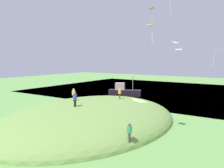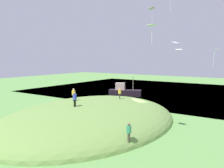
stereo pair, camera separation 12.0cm
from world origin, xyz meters
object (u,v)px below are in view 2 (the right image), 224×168
Objects in this scene: kite_1 at (176,43)px; person_near_shore at (120,92)px; kite_4 at (171,0)px; person_with_child at (74,93)px; mooring_post at (124,104)px; boat_on_lake at (124,92)px; person_on_hilltop at (75,97)px; kite_0 at (179,50)px; kite_5 at (152,9)px; kite_3 at (152,26)px; person_walking_path at (129,130)px; kite_2 at (216,51)px.

person_near_shore is at bearing -48.36° from kite_1.
kite_1 is at bearing 41.43° from kite_4.
mooring_post is at bearing -15.01° from person_with_child.
boat_on_lake is 4.21× the size of person_on_hilltop.
person_near_shore is 14.65m from kite_0.
kite_3 is at bearing 25.22° from kite_5.
kite_5 reaches higher than kite_0.
kite_0 reaches higher than mooring_post.
person_with_child is 12.92m from mooring_post.
person_with_child is 0.94× the size of person_walking_path.
kite_3 is (-0.62, 10.98, 8.10)m from person_with_child.
kite_2 is 19.36m from mooring_post.
kite_4 is at bearing -162.19° from person_walking_path.
kite_4 reaches higher than kite_2.
mooring_post is at bearing -1.77° from person_near_shore.
boat_on_lake is 23.88m from kite_5.
person_walking_path is 23.94m from kite_0.
person_walking_path is at bearing -171.46° from person_near_shore.
person_with_child is at bearing -69.17° from kite_2.
kite_2 is (-10.53, 5.34, 7.59)m from person_walking_path.
kite_5 is (-11.45, 4.49, 11.76)m from person_on_hilltop.
kite_1 is 0.67× the size of kite_5.
person_walking_path is 0.87× the size of kite_4.
kite_0 is 0.64× the size of kite_5.
kite_1 is 10.62m from kite_3.
kite_3 is at bearing 41.70° from mooring_post.
kite_5 is at bearing -51.29° from person_with_child.
person_on_hilltop is at bearing -69.60° from kite_3.
person_walking_path is 11.25m from kite_3.
kite_3 is (10.51, 0.97, 1.15)m from kite_1.
boat_on_lake is at bearing -136.90° from kite_5.
kite_0 reaches higher than kite_2.
person_walking_path is 19.88m from mooring_post.
kite_4 is at bearing 161.15° from kite_5.
kite_2 reaches higher than person_on_hilltop.
person_on_hilltop is 17.31m from kite_2.
person_on_hilltop is (2.51, 2.57, 0.02)m from person_with_child.
person_walking_path is at bearing 4.00° from kite_1.
kite_0 is 7.16m from kite_1.
kite_5 is (13.73, 12.85, 14.71)m from boat_on_lake.
kite_1 reaches higher than person_with_child.
person_with_child reaches higher than mooring_post.
kite_5 is at bearing -72.24° from person_near_shore.
kite_1 reaches higher than person_walking_path.
person_on_hilltop is 17.01m from kite_5.
boat_on_lake is 3.85× the size of kite_2.
person_on_hilltop is at bearing -147.30° from person_with_child.
kite_3 is at bearing 9.06° from kite_0.
person_near_shore is 0.77× the size of kite_5.
kite_0 is 0.96× the size of kite_1.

